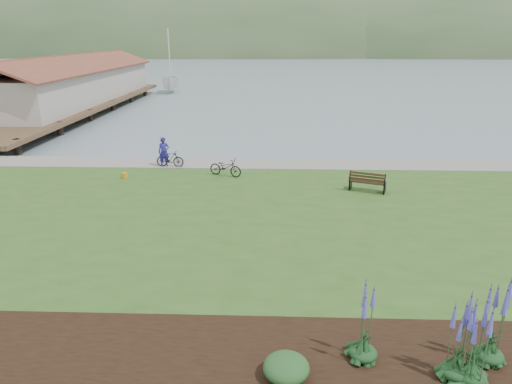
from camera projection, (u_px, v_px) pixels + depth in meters
ground at (285, 218)px, 18.67m from camera, size 600.00×600.00×0.00m
lawn at (287, 233)px, 16.72m from camera, size 34.00×20.00×0.40m
shoreline_path at (282, 164)px, 25.07m from camera, size 34.00×2.20×0.03m
garden_bed at (447, 384)px, 9.17m from camera, size 24.00×4.40×0.04m
far_hillside at (325, 55)px, 178.77m from camera, size 580.00×80.00×38.00m
pier_pavilion at (74, 84)px, 44.51m from camera, size 8.00×36.00×5.40m
park_bench at (367, 181)px, 20.44m from camera, size 1.70×1.15×0.98m
person at (164, 150)px, 24.22m from camera, size 0.77×0.61×1.90m
bicycle_a at (225, 167)px, 22.79m from camera, size 1.21×1.84×0.91m
bicycle_b at (170, 159)px, 24.37m from camera, size 0.53×1.51×0.90m
sailboat at (171, 93)px, 60.32m from camera, size 11.14×11.28×25.56m
pannier at (125, 175)px, 22.54m from camera, size 0.22×0.29×0.27m
echium_0 at (460, 344)px, 9.06m from camera, size 0.62×0.62×1.93m
echium_1 at (495, 324)px, 9.50m from camera, size 0.62×0.62×2.28m
echium_4 at (365, 325)px, 9.60m from camera, size 0.62×0.62×2.23m
echium_5 at (477, 342)px, 8.90m from camera, size 0.62×0.62×2.21m
shrub_0 at (286, 368)px, 9.25m from camera, size 0.96×0.96×0.48m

